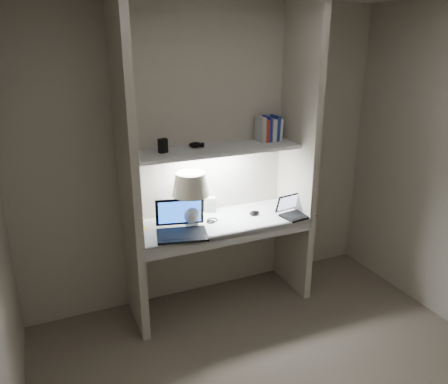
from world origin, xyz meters
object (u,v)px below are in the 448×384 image
laptop_main (181,226)px  laptop_netbook (294,211)px  table_lamp (191,190)px  speaker (210,204)px  book_row (269,129)px

laptop_main → laptop_netbook: 1.00m
table_lamp → laptop_main: (-0.12, -0.11, -0.24)m
laptop_main → table_lamp: bearing=55.5°
table_lamp → speaker: table_lamp is taller
book_row → laptop_main: bearing=-162.7°
speaker → laptop_main: bearing=-122.7°
table_lamp → speaker: size_ratio=3.30×
book_row → speaker: bearing=174.7°
speaker → book_row: bearing=10.6°
laptop_netbook → book_row: size_ratio=1.40×
speaker → book_row: size_ratio=0.62×
speaker → table_lamp: bearing=-123.3°
laptop_main → book_row: bearing=30.3°
laptop_main → book_row: 1.14m
table_lamp → speaker: bearing=40.9°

